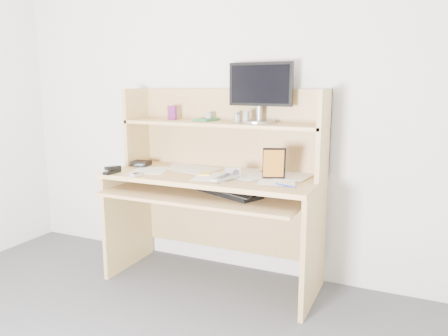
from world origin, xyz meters
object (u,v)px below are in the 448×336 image
at_px(tv_remote, 224,178).
at_px(game_case, 274,163).
at_px(monitor, 260,91).
at_px(keyboard, 228,192).
at_px(desk, 217,180).

xyz_separation_m(tv_remote, game_case, (0.27, 0.14, 0.09)).
relative_size(tv_remote, monitor, 0.43).
bearing_deg(keyboard, tv_remote, -64.35).
bearing_deg(game_case, keyboard, 174.33).
bearing_deg(monitor, tv_remote, -98.58).
height_order(keyboard, monitor, monitor).
bearing_deg(game_case, tv_remote, -174.38).
relative_size(desk, monitor, 3.10).
bearing_deg(desk, game_case, -10.87).
bearing_deg(desk, tv_remote, -56.00).
distance_m(keyboard, game_case, 0.34).
xyz_separation_m(desk, tv_remote, (0.15, -0.22, 0.07)).
height_order(tv_remote, monitor, monitor).
distance_m(keyboard, tv_remote, 0.12).
height_order(desk, monitor, monitor).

